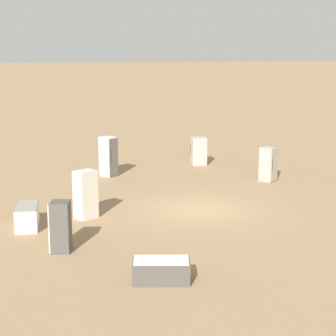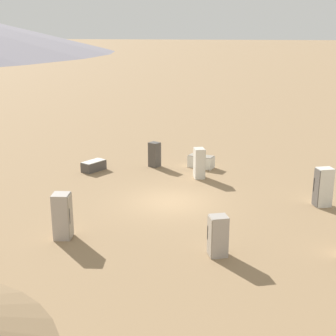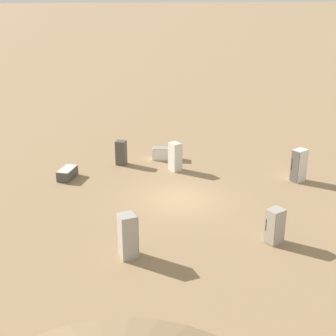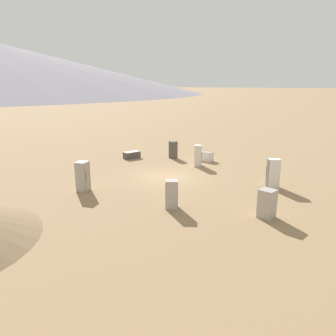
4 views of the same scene
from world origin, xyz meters
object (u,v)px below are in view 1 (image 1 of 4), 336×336
Objects in this scene: discarded_fridge_1 at (199,151)px; discarded_fridge_7 at (268,164)px; discarded_fridge_3 at (161,271)px; discarded_fridge_6 at (60,227)px; discarded_fridge_0 at (27,216)px; discarded_fridge_5 at (85,194)px; discarded_fridge_4 at (108,156)px.

discarded_fridge_1 is 5.05m from discarded_fridge_7.
discarded_fridge_6 is at bearing -127.91° from discarded_fridge_3.
discarded_fridge_0 is 0.97× the size of discarded_fridge_5.
discarded_fridge_0 is at bearing 141.46° from discarded_fridge_1.
discarded_fridge_7 is (-11.76, -2.75, 0.42)m from discarded_fridge_0.
discarded_fridge_0 is 13.10m from discarded_fridge_1.
discarded_fridge_0 is at bearing 34.06° from discarded_fridge_6.
discarded_fridge_6 is at bearing -140.27° from discarded_fridge_5.
discarded_fridge_6 is (1.84, -3.39, 0.47)m from discarded_fridge_3.
discarded_fridge_5 is at bearing -10.63° from discarded_fridge_7.
discarded_fridge_6 reaches higher than discarded_fridge_0.
discarded_fridge_1 is (-10.62, -7.67, 0.37)m from discarded_fridge_0.
discarded_fridge_4 is 1.24× the size of discarded_fridge_6.
discarded_fridge_7 reaches higher than discarded_fridge_0.
discarded_fridge_4 reaches higher than discarded_fridge_0.
discarded_fridge_4 reaches higher than discarded_fridge_6.
discarded_fridge_4 reaches higher than discarded_fridge_7.
discarded_fridge_1 is 0.94× the size of discarded_fridge_7.
discarded_fridge_4 is at bearing -1.04° from discarded_fridge_6.
discarded_fridge_5 is 3.59m from discarded_fridge_6.
discarded_fridge_1 is at bearing 163.07° from discarded_fridge_4.
discarded_fridge_7 is (-1.14, 4.92, 0.05)m from discarded_fridge_1.
discarded_fridge_5 reaches higher than discarded_fridge_7.
discarded_fridge_3 is at bearing 52.88° from discarded_fridge_4.
discarded_fridge_3 is 13.57m from discarded_fridge_4.
discarded_fridge_4 reaches higher than discarded_fridge_5.
discarded_fridge_5 is at bearing -3.21° from discarded_fridge_6.
discarded_fridge_7 reaches higher than discarded_fridge_3.
discarded_fridge_7 is (-9.60, -2.47, -0.08)m from discarded_fridge_5.
discarded_fridge_0 is 1.07× the size of discarded_fridge_7.
discarded_fridge_5 is (8.46, 7.40, 0.13)m from discarded_fridge_1.
discarded_fridge_4 is at bearing 113.25° from discarded_fridge_1.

